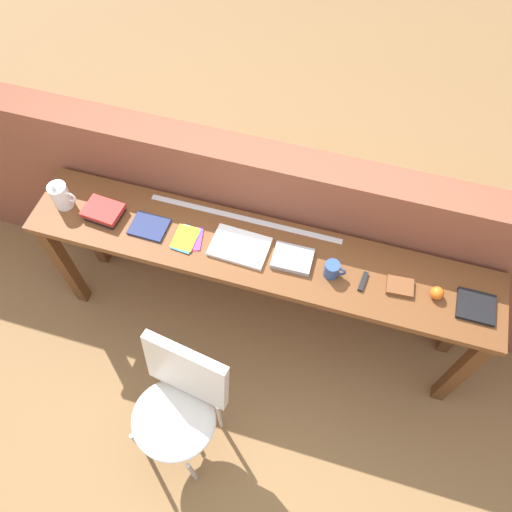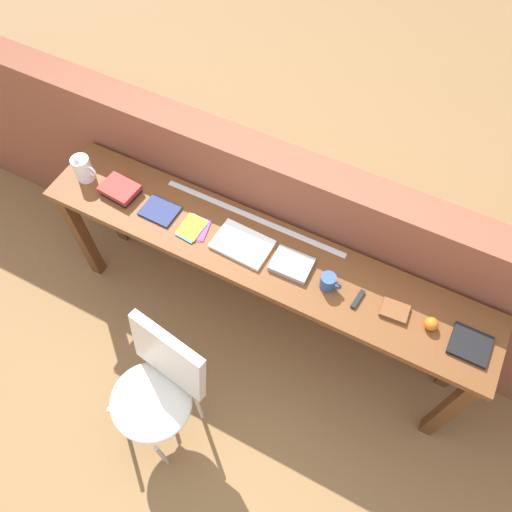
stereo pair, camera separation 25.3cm
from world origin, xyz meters
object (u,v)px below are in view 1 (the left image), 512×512
object	(u,v)px
pamphlet_pile_colourful	(188,238)
book_repair_rightmost	(476,306)
pitcher_white	(61,196)
leather_journal_brown	(400,287)
chair_white_moulded	(178,403)
book_stack_leftmost	(104,212)
book_open_centre	(240,247)
multitool_folded	(363,281)
mug	(332,270)
sports_ball_small	(437,293)
magazine_cycling	(149,227)

from	to	relation	value
pamphlet_pile_colourful	book_repair_rightmost	bearing A→B (deg)	0.72
pitcher_white	leather_journal_brown	world-z (taller)	pitcher_white
chair_white_moulded	book_stack_leftmost	bearing A→B (deg)	131.17
book_open_centre	leather_journal_brown	world-z (taller)	leather_journal_brown
chair_white_moulded	pitcher_white	world-z (taller)	pitcher_white
pamphlet_pile_colourful	leather_journal_brown	distance (m)	1.10
chair_white_moulded	pitcher_white	bearing A→B (deg)	139.82
book_open_centre	leather_journal_brown	size ratio (longest dim) A/B	2.28
pitcher_white	book_stack_leftmost	xyz separation A→B (m)	(0.24, -0.00, -0.05)
pitcher_white	book_open_centre	size ratio (longest dim) A/B	0.62
book_repair_rightmost	multitool_folded	bearing A→B (deg)	-178.20
chair_white_moulded	mug	bearing A→B (deg)	51.82
pamphlet_pile_colourful	sports_ball_small	size ratio (longest dim) A/B	2.80
magazine_cycling	book_repair_rightmost	world-z (taller)	book_repair_rightmost
leather_journal_brown	book_repair_rightmost	distance (m)	0.37
pitcher_white	book_repair_rightmost	world-z (taller)	pitcher_white
book_stack_leftmost	pamphlet_pile_colourful	bearing A→B (deg)	-2.50
book_stack_leftmost	mug	bearing A→B (deg)	-0.80
magazine_cycling	book_stack_leftmost	bearing A→B (deg)	179.13
book_repair_rightmost	book_open_centre	bearing A→B (deg)	179.81
multitool_folded	leather_journal_brown	bearing A→B (deg)	6.58
mug	sports_ball_small	size ratio (longest dim) A/B	1.70
mug	magazine_cycling	bearing A→B (deg)	179.51
chair_white_moulded	leather_journal_brown	distance (m)	1.25
book_stack_leftmost	leather_journal_brown	world-z (taller)	book_stack_leftmost
book_stack_leftmost	pitcher_white	bearing A→B (deg)	179.28
book_stack_leftmost	pamphlet_pile_colourful	xyz separation A→B (m)	(0.48, -0.02, -0.02)
mug	leather_journal_brown	world-z (taller)	mug
book_open_centre	sports_ball_small	world-z (taller)	sports_ball_small
pitcher_white	book_open_centre	world-z (taller)	pitcher_white
pitcher_white	pamphlet_pile_colourful	xyz separation A→B (m)	(0.72, -0.02, -0.07)
multitool_folded	leather_journal_brown	xyz separation A→B (m)	(0.18, 0.02, 0.00)
pamphlet_pile_colourful	book_stack_leftmost	bearing A→B (deg)	177.50
book_stack_leftmost	leather_journal_brown	distance (m)	1.59
book_stack_leftmost	magazine_cycling	xyz separation A→B (m)	(0.26, -0.01, -0.02)
book_open_centre	mug	distance (m)	0.49
leather_journal_brown	book_open_centre	bearing A→B (deg)	175.63
book_stack_leftmost	book_open_centre	bearing A→B (deg)	0.26
magazine_cycling	book_repair_rightmost	distance (m)	1.69
pitcher_white	mug	bearing A→B (deg)	-0.79
mug	multitool_folded	xyz separation A→B (m)	(0.16, -0.00, -0.04)
chair_white_moulded	book_stack_leftmost	xyz separation A→B (m)	(-0.66, 0.76, 0.38)
multitool_folded	sports_ball_small	size ratio (longest dim) A/B	1.70
book_stack_leftmost	book_repair_rightmost	bearing A→B (deg)	-0.08
chair_white_moulded	multitool_folded	bearing A→B (deg)	44.88
magazine_cycling	chair_white_moulded	bearing A→B (deg)	-60.67
magazine_cycling	book_repair_rightmost	size ratio (longest dim) A/B	1.07
magazine_cycling	leather_journal_brown	bearing A→B (deg)	1.56
magazine_cycling	pamphlet_pile_colourful	size ratio (longest dim) A/B	1.06
mug	book_repair_rightmost	world-z (taller)	mug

